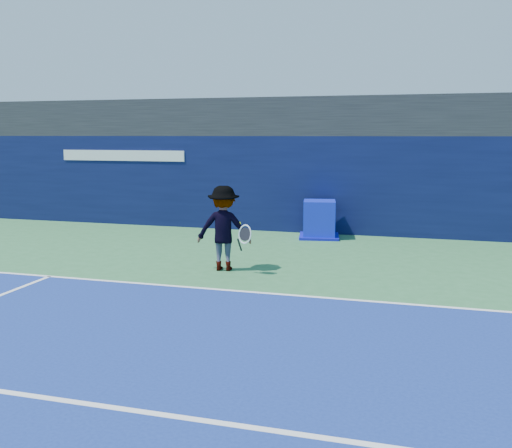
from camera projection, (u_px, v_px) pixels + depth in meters
name	position (u px, v px, depth m)	size (l,w,h in m)	color
ground	(222.00, 350.00, 8.17)	(80.00, 80.00, 0.00)	#316D3E
baseline	(273.00, 294.00, 11.02)	(24.00, 0.10, 0.01)	white
service_line	(162.00, 415.00, 6.26)	(24.00, 0.10, 0.01)	white
stadium_band	(337.00, 117.00, 18.54)	(36.00, 3.00, 1.20)	black
back_wall_assembly	(331.00, 184.00, 17.91)	(36.00, 1.03, 3.00)	#0A1037
equipment_cart	(319.00, 221.00, 16.99)	(1.33, 1.33, 1.11)	#0D1ABF
tennis_player	(224.00, 228.00, 12.86)	(1.44, 0.90, 1.92)	silver
tennis_ball	(239.00, 223.00, 12.80)	(0.07, 0.07, 0.07)	#BADC18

